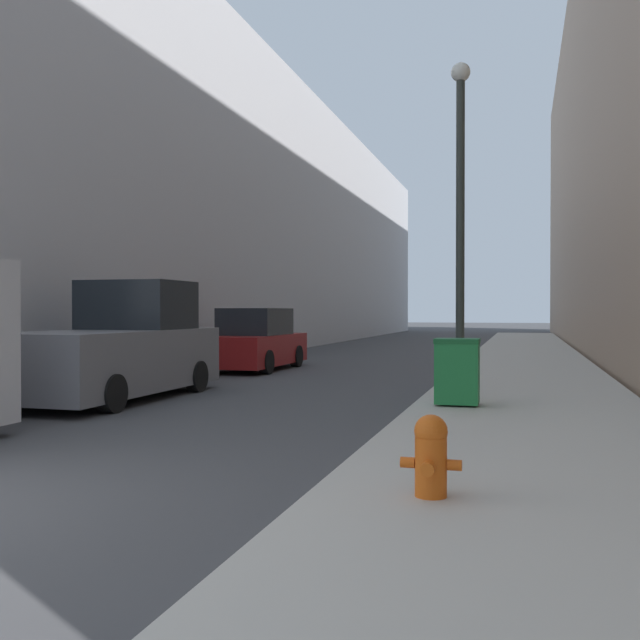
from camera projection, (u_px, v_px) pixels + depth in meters
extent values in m
cube|color=#B7B2A8|center=(527.00, 364.00, 21.60)|extent=(3.75, 60.00, 0.13)
cube|color=#BCBCC1|center=(182.00, 220.00, 33.50)|extent=(12.00, 60.00, 11.92)
cylinder|color=#D15614|center=(431.00, 467.00, 5.89)|extent=(0.26, 0.26, 0.49)
sphere|color=#D15614|center=(431.00, 431.00, 5.89)|extent=(0.28, 0.28, 0.28)
cylinder|color=#D15614|center=(431.00, 421.00, 5.89)|extent=(0.07, 0.07, 0.06)
cylinder|color=#D15614|center=(428.00, 469.00, 5.71)|extent=(0.11, 0.12, 0.11)
cylinder|color=#D15614|center=(408.00, 462.00, 5.95)|extent=(0.12, 0.09, 0.09)
cylinder|color=#D15614|center=(454.00, 465.00, 5.84)|extent=(0.12, 0.09, 0.09)
cube|color=#1E7538|center=(457.00, 373.00, 11.60)|extent=(0.69, 0.56, 0.98)
cube|color=#16572A|center=(457.00, 341.00, 11.59)|extent=(0.71, 0.57, 0.08)
cylinder|color=black|center=(441.00, 398.00, 11.91)|extent=(0.05, 0.16, 0.16)
cylinder|color=black|center=(476.00, 399.00, 11.75)|extent=(0.05, 0.16, 0.16)
cylinder|color=#2D332D|center=(460.00, 380.00, 14.48)|extent=(0.33, 0.33, 0.25)
cylinder|color=#2D332D|center=(460.00, 234.00, 14.44)|extent=(0.17, 0.17, 6.22)
sphere|color=silver|center=(461.00, 72.00, 14.40)|extent=(0.39, 0.39, 0.39)
cube|color=slate|center=(113.00, 360.00, 13.39)|extent=(2.06, 5.08, 1.13)
cube|color=black|center=(138.00, 305.00, 14.23)|extent=(1.89, 1.63, 0.96)
cylinder|color=black|center=(115.00, 374.00, 15.17)|extent=(0.24, 0.64, 0.64)
cylinder|color=black|center=(197.00, 376.00, 14.64)|extent=(0.24, 0.64, 0.64)
cylinder|color=black|center=(13.00, 390.00, 12.14)|extent=(0.24, 0.64, 0.64)
cylinder|color=black|center=(111.00, 393.00, 11.61)|extent=(0.24, 0.64, 0.64)
cube|color=maroon|center=(256.00, 349.00, 20.20)|extent=(1.74, 4.29, 0.83)
cube|color=#1E2328|center=(256.00, 322.00, 20.19)|extent=(1.53, 2.23, 0.75)
cylinder|color=black|center=(246.00, 355.00, 21.66)|extent=(0.24, 0.64, 0.64)
cylinder|color=black|center=(296.00, 356.00, 21.23)|extent=(0.24, 0.64, 0.64)
cylinder|color=black|center=(211.00, 361.00, 19.19)|extent=(0.24, 0.64, 0.64)
cylinder|color=black|center=(266.00, 362.00, 18.75)|extent=(0.24, 0.64, 0.64)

